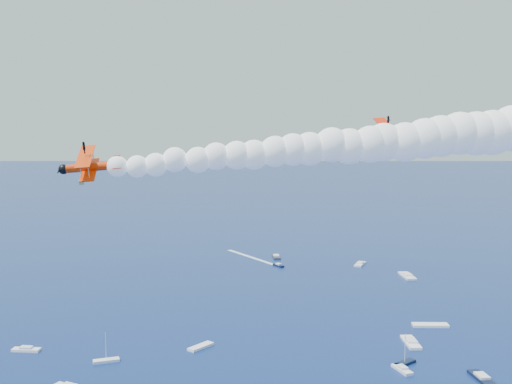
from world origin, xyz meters
The scene contains 5 objects.
biplane_lead centered at (9.03, 37.49, 58.63)m, with size 8.07×9.05×5.45m, color red, non-canonical shape.
biplane_trail centered at (-14.09, -2.53, 55.13)m, with size 8.03×9.01×5.43m, color #EA3504, non-canonical shape.
smoke_trail_trail centered at (11.25, 22.34, 57.88)m, with size 53.64×52.77×12.74m, color white, non-canonical shape.
spectator_boats centered at (1.12, 124.17, 0.35)m, with size 241.28×161.47×0.70m.
boat_wakes centered at (-3.46, 121.47, 0.03)m, with size 230.23×181.00×0.04m.
Camera 1 is at (51.17, -55.21, 60.85)m, focal length 44.36 mm.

